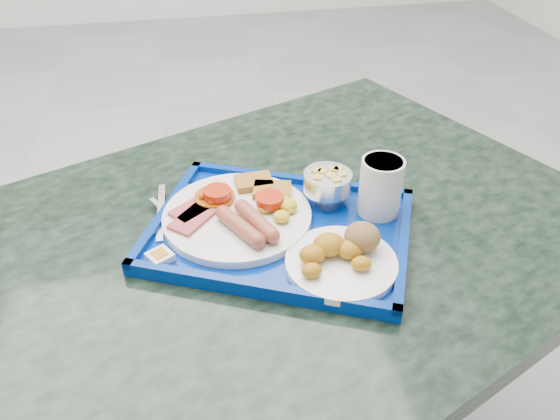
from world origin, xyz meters
name	(u,v)px	position (x,y,z in m)	size (l,w,h in m)	color
floor	(169,245)	(0.00, 0.00, 0.00)	(6.00, 6.00, 0.00)	#969699
table	(257,320)	(0.21, -1.00, 0.59)	(1.51, 1.29, 0.80)	slate
tray	(280,231)	(0.25, -1.00, 0.81)	(0.53, 0.47, 0.03)	navy
main_plate	(242,212)	(0.19, -0.96, 0.83)	(0.26, 0.26, 0.04)	white
bread_plate	(343,255)	(0.33, -1.11, 0.83)	(0.18, 0.18, 0.06)	white
fruit_bowl	(328,182)	(0.35, -0.94, 0.85)	(0.09, 0.09, 0.06)	silver
juice_cup	(381,185)	(0.44, -0.99, 0.87)	(0.08, 0.08, 0.11)	silver
spoon	(181,195)	(0.09, -0.87, 0.82)	(0.09, 0.15, 0.01)	silver
knife	(161,212)	(0.05, -0.91, 0.81)	(0.01, 0.17, 0.00)	silver
jam_packet	(160,257)	(0.05, -1.04, 0.82)	(0.05, 0.05, 0.01)	white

